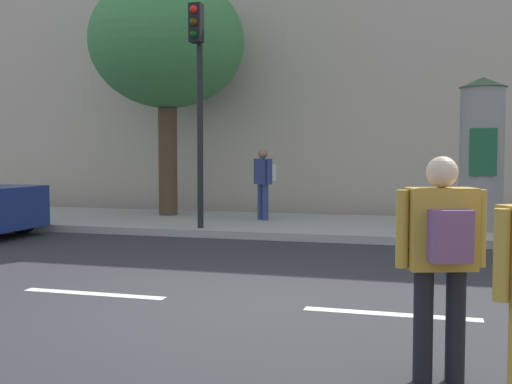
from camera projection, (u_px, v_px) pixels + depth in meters
ground_plane at (232, 303)px, 6.96m from camera, size 80.00×80.00×0.00m
sidewalk_curb at (333, 226)px, 13.67m from camera, size 36.00×4.00×0.15m
lane_markings at (232, 303)px, 6.96m from camera, size 25.80×0.16×0.01m
building_backdrop at (362, 55)px, 18.20m from camera, size 36.00×5.00×8.94m
traffic_light at (198, 79)px, 12.47m from camera, size 0.24×0.45×4.42m
poster_column at (482, 153)px, 12.34m from camera, size 0.92×0.92×2.98m
street_tree at (167, 43)px, 15.26m from camera, size 3.74×3.74×5.78m
pedestrian_in_dark_shirt at (442, 249)px, 4.49m from camera, size 0.62×0.48×1.63m
pedestrian_in_red_top at (264, 178)px, 14.27m from camera, size 0.51×0.51×1.61m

